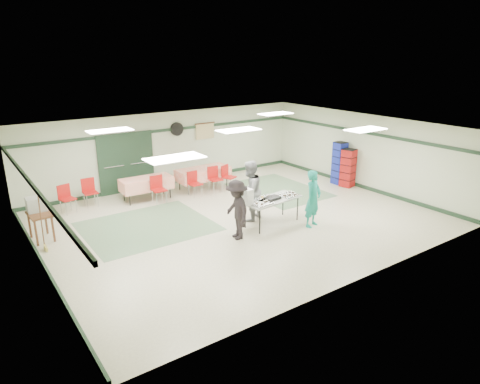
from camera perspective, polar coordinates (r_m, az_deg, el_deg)
floor at (r=12.88m, az=-0.18°, el=-3.55°), size 11.00×11.00×0.00m
ceiling at (r=12.15m, az=-0.19°, el=8.37°), size 11.00×11.00×0.00m
wall_back at (r=16.24m, az=-9.34°, el=5.77°), size 11.00×0.00×11.00m
wall_front at (r=9.31m, az=15.88°, el=-4.07°), size 11.00×0.00×11.00m
wall_left at (r=10.49m, az=-25.71°, el=-2.72°), size 0.00×9.00×9.00m
wall_right at (r=16.14m, az=16.13°, el=5.22°), size 0.00×9.00×9.00m
trim_back at (r=16.08m, az=-9.42°, el=8.19°), size 11.00×0.06×0.10m
baseboard_back at (r=16.53m, az=-9.07°, el=1.38°), size 11.00×0.06×0.12m
trim_left at (r=10.28m, az=-26.08°, el=0.97°), size 0.06×9.00×0.10m
baseboard_left at (r=10.98m, az=-24.64°, el=-9.00°), size 0.06×9.00×0.12m
trim_right at (r=15.98m, az=16.28°, el=7.65°), size 0.06×9.00×0.10m
baseboard_right at (r=16.43m, az=15.67°, el=0.82°), size 0.06×9.00×0.12m
green_patch_a at (r=12.60m, az=-12.24°, el=-4.49°), size 3.50×3.00×0.01m
green_patch_b at (r=15.61m, az=5.11°, el=0.32°), size 2.50×3.50×0.01m
double_door_left at (r=15.45m, az=-16.54°, el=3.48°), size 0.90×0.06×2.10m
double_door_right at (r=15.76m, az=-13.28°, el=4.03°), size 0.90×0.06×2.10m
door_frame at (r=15.58m, az=-14.88°, el=3.74°), size 2.00×0.03×2.15m
wall_fan at (r=16.18m, az=-8.41°, el=8.30°), size 0.50×0.10×0.50m
scroll_banner at (r=16.78m, az=-4.70°, el=8.08°), size 0.80×0.02×0.60m
serving_table at (r=12.28m, az=4.33°, el=-1.15°), size 1.88×0.94×0.76m
sheet_tray_right at (r=12.61m, az=6.58°, el=-0.42°), size 0.61×0.49×0.02m
sheet_tray_mid at (r=12.25m, az=3.53°, el=-0.90°), size 0.65×0.52×0.02m
sheet_tray_left at (r=11.85m, az=2.89°, el=-1.56°), size 0.65×0.52×0.02m
baking_pan at (r=12.23m, az=4.32°, el=-0.82°), size 0.49×0.34×0.08m
foam_box_stack at (r=11.70m, az=1.04°, el=-0.68°), size 0.27×0.25×0.45m
volunteer_teal at (r=12.25m, az=9.71°, el=-0.89°), size 0.69×0.54×1.64m
volunteer_grey at (r=12.49m, az=1.29°, el=0.14°), size 1.07×0.97×1.81m
volunteer_dark at (r=11.27m, az=-0.44°, el=-2.39°), size 0.79×1.14×1.62m
dining_table_a at (r=15.63m, az=-4.94°, el=2.51°), size 1.97×0.92×0.77m
dining_table_b at (r=14.70m, az=-12.36°, el=1.14°), size 1.73×0.82×0.77m
chair_a at (r=15.23m, az=-3.47°, el=2.09°), size 0.44×0.44×0.91m
chair_b at (r=14.84m, az=-6.18°, el=1.46°), size 0.43×0.43×0.87m
chair_c at (r=15.51m, az=-1.72°, el=2.35°), size 0.54×0.54×0.89m
chair_d at (r=14.26m, az=-10.92°, el=0.72°), size 0.44×0.44×0.93m
chair_loose_a at (r=14.62m, az=-19.47°, el=0.35°), size 0.43×0.43×0.91m
chair_loose_b at (r=14.26m, az=-22.21°, el=-0.47°), size 0.50×0.50×0.88m
crate_stack_blue_a at (r=16.30m, az=14.00°, el=2.83°), size 0.37×0.37×1.21m
crate_stack_red at (r=16.23m, az=14.22°, el=3.12°), size 0.52×0.52×1.42m
crate_stack_blue_b at (r=16.49m, az=13.10°, el=3.76°), size 0.42×0.42×1.60m
printer_table at (r=12.42m, az=-25.14°, el=-3.10°), size 0.57×0.84×0.74m
office_printer at (r=12.55m, az=-25.54°, el=-1.46°), size 0.47×0.41×0.37m
broom at (r=11.71m, az=-24.97°, el=-3.57°), size 0.07×0.24×1.48m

